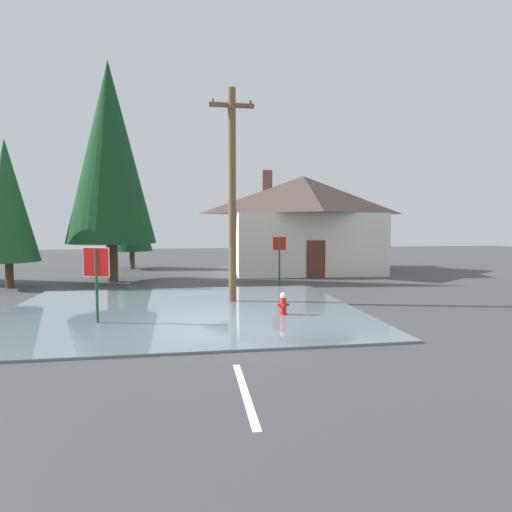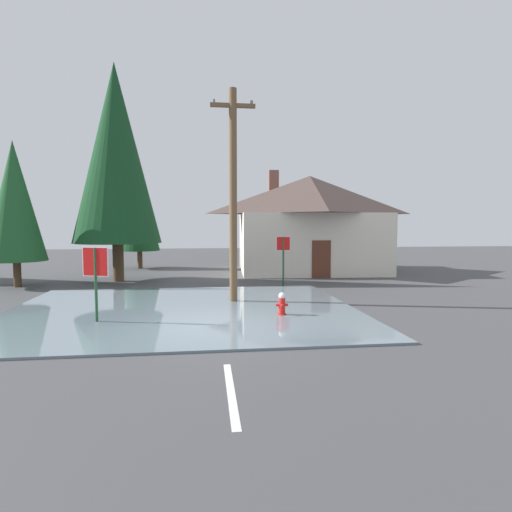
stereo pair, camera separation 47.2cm
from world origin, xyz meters
TOP-DOWN VIEW (x-y plane):
  - ground_plane at (0.00, 0.00)m, footprint 80.00×80.00m
  - flood_puddle at (-0.80, 2.42)m, footprint 11.35×9.77m
  - lane_stop_bar at (-0.09, -1.29)m, footprint 4.14×0.47m
  - lane_center_stripe at (0.24, -4.78)m, footprint 0.20×2.93m
  - stop_sign_near at (-3.20, 0.86)m, footprint 0.78×0.36m
  - fire_hydrant at (2.27, 1.10)m, footprint 0.38×0.32m
  - utility_pole at (0.97, 3.72)m, footprint 1.60×0.28m
  - stop_sign_far at (3.62, 7.81)m, footprint 0.61×0.26m
  - house at (6.39, 13.78)m, footprint 9.31×7.82m
  - pine_tree_tall_left at (-4.02, 16.90)m, footprint 2.57×2.57m
  - pine_tree_short_left at (-8.47, 9.03)m, footprint 2.64×2.64m
  - pine_tree_far_center at (-4.25, 10.44)m, footprint 4.29×4.29m

SIDE VIEW (x-z plane):
  - ground_plane at x=0.00m, z-range -0.10..0.00m
  - lane_stop_bar at x=-0.09m, z-range 0.00..0.01m
  - lane_center_stripe at x=0.24m, z-range 0.00..0.01m
  - flood_puddle at x=-0.80m, z-range 0.00..0.06m
  - fire_hydrant at x=2.27m, z-range -0.01..0.75m
  - stop_sign_near at x=-3.20m, z-range 0.48..2.69m
  - stop_sign_far at x=3.62m, z-range 0.47..2.75m
  - house at x=6.39m, z-range -0.11..6.07m
  - pine_tree_tall_left at x=-4.02m, z-range 0.57..6.99m
  - pine_tree_short_left at x=-8.47m, z-range 0.58..7.19m
  - utility_pole at x=0.97m, z-range 0.17..7.82m
  - pine_tree_far_center at x=-4.25m, z-range 0.95..11.66m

